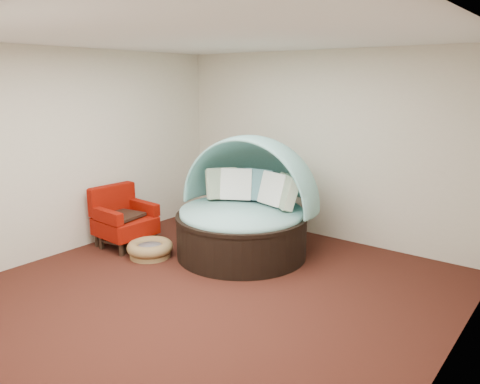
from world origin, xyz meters
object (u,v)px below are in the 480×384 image
Objects in this scene: canopy_daybed at (246,200)px; pet_basket at (150,249)px; red_armchair at (123,219)px; side_table at (121,226)px.

canopy_daybed is 1.47m from pet_basket.
pet_basket is 0.73m from red_armchair.
pet_basket is at bearing -1.54° from side_table.
pet_basket is 1.32× the size of side_table.
red_armchair is (-0.67, 0.09, 0.29)m from pet_basket.
canopy_daybed is 1.85m from red_armchair.
side_table is (0.06, -0.07, -0.08)m from red_armchair.
side_table is at bearing -156.87° from canopy_daybed.
canopy_daybed is 3.56× the size of side_table.
canopy_daybed is at bearing 44.57° from pet_basket.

